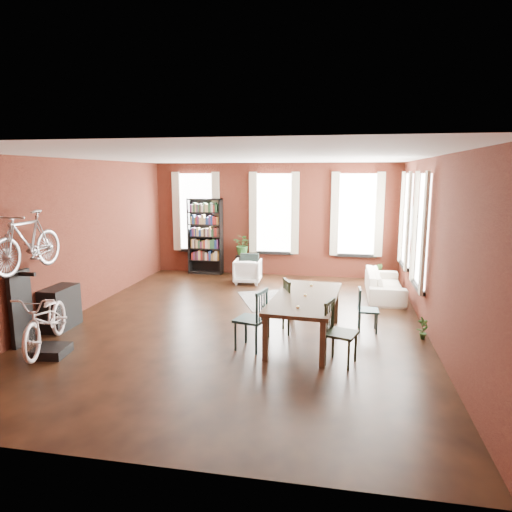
% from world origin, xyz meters
% --- Properties ---
extents(room, '(9.00, 9.04, 3.22)m').
position_xyz_m(room, '(0.25, 0.62, 2.14)').
color(room, black).
rests_on(room, ground).
extents(dining_table, '(1.24, 2.40, 0.79)m').
position_xyz_m(dining_table, '(1.32, -0.67, 0.40)').
color(dining_table, brown).
rests_on(dining_table, ground).
extents(dining_chair_a, '(0.58, 0.58, 1.02)m').
position_xyz_m(dining_chair_a, '(0.46, -1.24, 0.51)').
color(dining_chair_a, '#1C3B3D').
rests_on(dining_chair_a, ground).
extents(dining_chair_b, '(0.59, 0.59, 0.99)m').
position_xyz_m(dining_chair_b, '(0.77, -0.40, 0.49)').
color(dining_chair_b, '#1E2E1B').
rests_on(dining_chair_b, ground).
extents(dining_chair_c, '(0.57, 0.57, 0.98)m').
position_xyz_m(dining_chair_c, '(1.94, -1.59, 0.49)').
color(dining_chair_c, black).
rests_on(dining_chair_c, ground).
extents(dining_chair_d, '(0.38, 0.38, 0.81)m').
position_xyz_m(dining_chair_d, '(2.43, 0.01, 0.41)').
color(dining_chair_d, '#1A373A').
rests_on(dining_chair_d, ground).
extents(bookshelf, '(1.00, 0.32, 2.20)m').
position_xyz_m(bookshelf, '(-2.00, 4.30, 1.10)').
color(bookshelf, black).
rests_on(bookshelf, ground).
extents(white_armchair, '(0.72, 0.68, 0.71)m').
position_xyz_m(white_armchair, '(-0.54, 3.34, 0.36)').
color(white_armchair, white).
rests_on(white_armchair, ground).
extents(cream_sofa, '(0.61, 2.08, 0.81)m').
position_xyz_m(cream_sofa, '(2.95, 2.60, 0.41)').
color(cream_sofa, beige).
rests_on(cream_sofa, ground).
extents(striped_rug, '(1.65, 1.98, 0.01)m').
position_xyz_m(striped_rug, '(0.24, 1.73, 0.01)').
color(striped_rug, black).
rests_on(striped_rug, ground).
extents(bike_trainer, '(0.56, 0.56, 0.15)m').
position_xyz_m(bike_trainer, '(-2.65, -2.14, 0.07)').
color(bike_trainer, black).
rests_on(bike_trainer, ground).
extents(bike_wall_rack, '(0.16, 0.60, 1.30)m').
position_xyz_m(bike_wall_rack, '(-3.40, -1.80, 0.65)').
color(bike_wall_rack, black).
rests_on(bike_wall_rack, ground).
extents(console_table, '(0.40, 0.80, 0.80)m').
position_xyz_m(console_table, '(-3.28, -0.90, 0.40)').
color(console_table, black).
rests_on(console_table, ground).
extents(plant_stand, '(0.39, 0.39, 0.61)m').
position_xyz_m(plant_stand, '(-0.85, 4.16, 0.30)').
color(plant_stand, black).
rests_on(plant_stand, ground).
extents(plant_by_sofa, '(0.34, 0.59, 0.26)m').
position_xyz_m(plant_by_sofa, '(2.84, 3.78, 0.13)').
color(plant_by_sofa, '#2C4E1F').
rests_on(plant_by_sofa, ground).
extents(plant_small, '(0.36, 0.44, 0.14)m').
position_xyz_m(plant_small, '(3.37, -0.25, 0.07)').
color(plant_small, '#265522').
rests_on(plant_small, ground).
extents(bicycle_floor, '(0.85, 1.07, 1.77)m').
position_xyz_m(bicycle_floor, '(-2.66, -2.17, 1.03)').
color(bicycle_floor, silver).
rests_on(bicycle_floor, bike_trainer).
extents(bicycle_hung, '(0.47, 1.00, 1.66)m').
position_xyz_m(bicycle_hung, '(-3.15, -1.80, 2.13)').
color(bicycle_hung, '#A5A8AD').
rests_on(bicycle_hung, bike_wall_rack).
extents(plant_on_stand, '(0.72, 0.75, 0.46)m').
position_xyz_m(plant_on_stand, '(-0.85, 4.20, 0.84)').
color(plant_on_stand, '#275B24').
rests_on(plant_on_stand, plant_stand).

